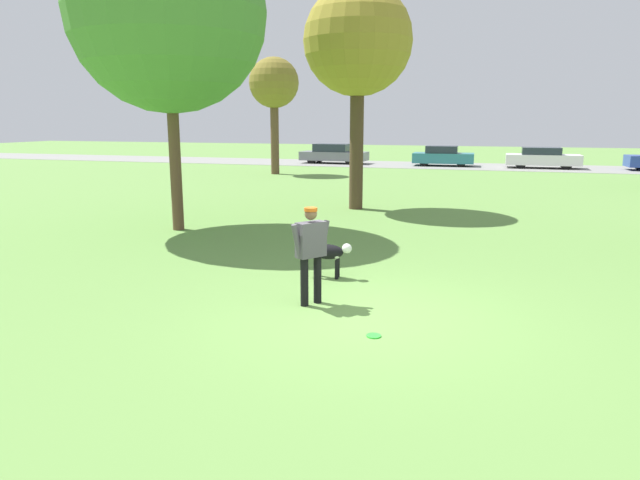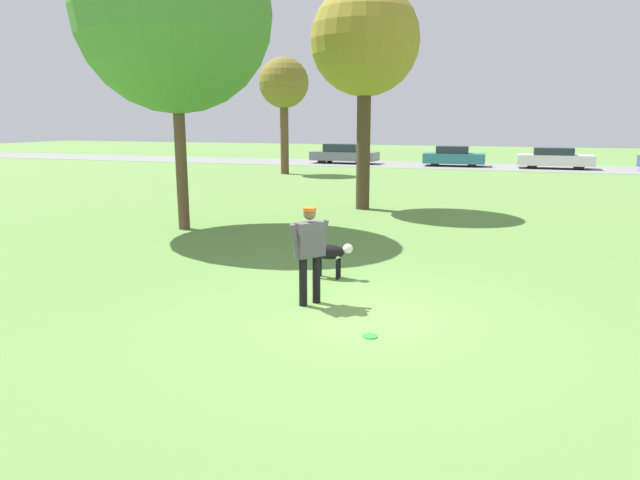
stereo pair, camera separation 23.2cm
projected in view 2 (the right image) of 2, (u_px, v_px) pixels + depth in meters
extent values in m
plane|color=#608C42|center=(365.00, 316.00, 8.71)|extent=(120.00, 120.00, 0.00)
cube|color=gray|center=(479.00, 166.00, 36.67)|extent=(120.00, 6.00, 0.01)
cylinder|color=black|center=(316.00, 279.00, 9.29)|extent=(0.18, 0.18, 0.80)
cylinder|color=black|center=(303.00, 282.00, 9.14)|extent=(0.18, 0.18, 0.80)
cube|color=#514C56|center=(310.00, 239.00, 9.08)|extent=(0.46, 0.52, 0.56)
cylinder|color=#514C56|center=(323.00, 237.00, 9.23)|extent=(0.19, 0.22, 0.57)
cylinder|color=#514C56|center=(296.00, 241.00, 8.93)|extent=(0.19, 0.22, 0.57)
sphere|color=brown|center=(310.00, 214.00, 8.99)|extent=(0.28, 0.28, 0.20)
cylinder|color=#D15B19|center=(310.00, 209.00, 8.98)|extent=(0.29, 0.29, 0.05)
ellipsoid|color=black|center=(329.00, 252.00, 10.76)|extent=(0.63, 0.35, 0.28)
ellipsoid|color=white|center=(337.00, 255.00, 10.74)|extent=(0.18, 0.22, 0.16)
sphere|color=white|center=(348.00, 249.00, 10.67)|extent=(0.21, 0.21, 0.19)
cylinder|color=black|center=(339.00, 268.00, 10.87)|extent=(0.08, 0.08, 0.36)
cylinder|color=black|center=(338.00, 270.00, 10.72)|extent=(0.08, 0.08, 0.36)
cylinder|color=black|center=(320.00, 267.00, 10.94)|extent=(0.08, 0.08, 0.36)
cylinder|color=black|center=(318.00, 269.00, 10.79)|extent=(0.08, 0.08, 0.36)
cylinder|color=black|center=(308.00, 249.00, 10.83)|extent=(0.27, 0.08, 0.24)
cylinder|color=#33D838|center=(370.00, 336.00, 7.89)|extent=(0.20, 0.20, 0.02)
torus|color=#33D838|center=(370.00, 336.00, 7.89)|extent=(0.21, 0.21, 0.02)
cylinder|color=brown|center=(181.00, 161.00, 15.33)|extent=(0.31, 0.31, 3.73)
sphere|color=#4C8938|center=(174.00, 13.00, 14.55)|extent=(5.08, 5.08, 5.08)
cylinder|color=#4C3826|center=(363.00, 147.00, 18.85)|extent=(0.45, 0.45, 4.12)
sphere|color=olive|center=(365.00, 40.00, 18.15)|extent=(3.51, 3.51, 3.51)
cylinder|color=brown|center=(284.00, 138.00, 31.36)|extent=(0.45, 0.45, 3.90)
sphere|color=olive|center=(284.00, 83.00, 30.75)|extent=(2.70, 2.70, 2.70)
cube|color=slate|center=(344.00, 156.00, 39.21)|extent=(4.62, 2.01, 0.59)
cube|color=#232D38|center=(343.00, 148.00, 39.15)|extent=(2.43, 1.66, 0.53)
cylinder|color=black|center=(367.00, 159.00, 39.49)|extent=(0.64, 0.23, 0.63)
cylinder|color=black|center=(360.00, 160.00, 38.06)|extent=(0.64, 0.23, 0.63)
cylinder|color=black|center=(330.00, 158.00, 40.45)|extent=(0.64, 0.23, 0.63)
cylinder|color=black|center=(322.00, 159.00, 39.02)|extent=(0.64, 0.23, 0.63)
cube|color=teal|center=(454.00, 158.00, 36.90)|extent=(3.93, 1.96, 0.64)
cube|color=#232D38|center=(453.00, 150.00, 36.82)|extent=(2.07, 1.64, 0.47)
cylinder|color=black|center=(473.00, 161.00, 37.37)|extent=(0.57, 0.22, 0.56)
cylinder|color=black|center=(472.00, 163.00, 35.88)|extent=(0.57, 0.22, 0.56)
cylinder|color=black|center=(437.00, 161.00, 38.02)|extent=(0.57, 0.22, 0.56)
cylinder|color=black|center=(435.00, 162.00, 36.53)|extent=(0.57, 0.22, 0.56)
cube|color=white|center=(555.00, 160.00, 34.98)|extent=(4.40, 1.85, 0.63)
cube|color=#232D38|center=(553.00, 151.00, 34.91)|extent=(2.29, 1.59, 0.44)
cylinder|color=black|center=(577.00, 163.00, 35.36)|extent=(0.63, 0.20, 0.63)
cylinder|color=black|center=(579.00, 165.00, 33.87)|extent=(0.63, 0.20, 0.63)
cylinder|color=black|center=(531.00, 162.00, 36.17)|extent=(0.63, 0.20, 0.63)
cylinder|color=black|center=(532.00, 164.00, 34.69)|extent=(0.63, 0.20, 0.63)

